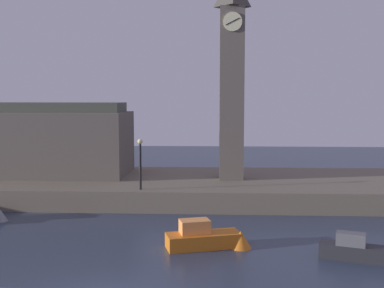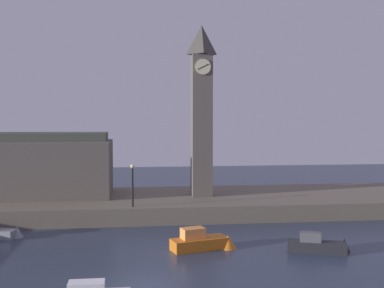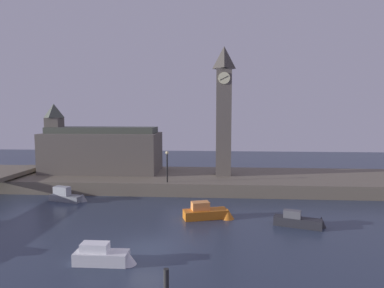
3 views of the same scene
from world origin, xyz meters
TOP-DOWN VIEW (x-y plane):
  - ground_plane at (0.00, 0.00)m, footprint 120.00×120.00m
  - far_embankment at (0.00, 20.00)m, footprint 70.00×12.00m
  - clock_tower at (5.77, 19.89)m, footprint 2.08×2.14m
  - parliament_hall at (-10.84, 21.38)m, footprint 15.30×6.74m
  - streetlamp at (-0.74, 14.97)m, footprint 0.36×0.36m
  - boat_ferry_white at (-2.07, -2.47)m, footprint 3.87×1.21m
  - boat_patrol_orange at (4.25, 6.89)m, footprint 4.81×2.43m
  - boat_barge_dark at (11.82, 5.22)m, footprint 4.42×2.14m
  - boat_cruiser_grey at (-10.92, 11.64)m, footprint 4.38×2.06m

SIDE VIEW (x-z plane):
  - ground_plane at x=0.00m, z-range 0.00..0.00m
  - boat_barge_dark at x=11.82m, z-range -0.24..1.20m
  - boat_ferry_white at x=-2.07m, z-range -0.16..1.17m
  - boat_patrol_orange at x=4.25m, z-range -0.26..1.29m
  - boat_cruiser_grey at x=-10.92m, z-range -0.30..1.37m
  - far_embankment at x=0.00m, z-range 0.00..1.50m
  - streetlamp at x=-0.74m, z-range 1.97..5.54m
  - parliament_hall at x=-10.84m, z-range -0.12..9.05m
  - clock_tower at x=5.77m, z-range 1.75..17.92m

